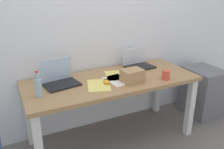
{
  "coord_description": "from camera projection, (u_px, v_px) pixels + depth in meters",
  "views": [
    {
      "loc": [
        -0.98,
        -2.02,
        1.63
      ],
      "look_at": [
        0.0,
        0.0,
        0.77
      ],
      "focal_mm": 37.79,
      "sensor_mm": 36.0,
      "label": 1
    }
  ],
  "objects": [
    {
      "name": "ground_plane",
      "position": [
        112.0,
        138.0,
        2.67
      ],
      "size": [
        8.0,
        8.0,
        0.0
      ],
      "primitive_type": "plane",
      "color": "slate"
    },
    {
      "name": "back_wall",
      "position": [
        95.0,
        17.0,
        2.57
      ],
      "size": [
        5.2,
        0.08,
        2.6
      ],
      "primitive_type": "cube",
      "color": "white",
      "rests_on": "ground"
    },
    {
      "name": "desk",
      "position": [
        112.0,
        87.0,
        2.45
      ],
      "size": [
        1.77,
        0.72,
        0.72
      ],
      "color": "#A37A4C",
      "rests_on": "ground"
    },
    {
      "name": "laptop_left",
      "position": [
        60.0,
        79.0,
        2.27
      ],
      "size": [
        0.35,
        0.29,
        0.24
      ],
      "color": "black",
      "rests_on": "desk"
    },
    {
      "name": "laptop_right",
      "position": [
        138.0,
        63.0,
        2.76
      ],
      "size": [
        0.33,
        0.26,
        0.22
      ],
      "color": "black",
      "rests_on": "desk"
    },
    {
      "name": "beer_bottle",
      "position": [
        38.0,
        87.0,
        2.01
      ],
      "size": [
        0.06,
        0.06,
        0.23
      ],
      "color": "#99B7C1",
      "rests_on": "desk"
    },
    {
      "name": "computer_mouse",
      "position": [
        106.0,
        82.0,
        2.3
      ],
      "size": [
        0.07,
        0.11,
        0.03
      ],
      "primitive_type": "ellipsoid",
      "rotation": [
        0.0,
        0.0,
        -0.13
      ],
      "color": "gold",
      "rests_on": "desk"
    },
    {
      "name": "cardboard_box",
      "position": [
        132.0,
        76.0,
        2.33
      ],
      "size": [
        0.21,
        0.17,
        0.13
      ],
      "primitive_type": "cube",
      "rotation": [
        0.0,
        0.0,
        0.06
      ],
      "color": "tan",
      "rests_on": "desk"
    },
    {
      "name": "coffee_mug",
      "position": [
        166.0,
        75.0,
        2.4
      ],
      "size": [
        0.08,
        0.08,
        0.09
      ],
      "primitive_type": "cylinder",
      "color": "#D84C38",
      "rests_on": "desk"
    },
    {
      "name": "paper_sheet_center",
      "position": [
        118.0,
        80.0,
        2.39
      ],
      "size": [
        0.25,
        0.32,
        0.0
      ],
      "primitive_type": "cube",
      "rotation": [
        0.0,
        0.0,
        0.13
      ],
      "color": "white",
      "rests_on": "desk"
    },
    {
      "name": "paper_sheet_near_back",
      "position": [
        116.0,
        75.0,
        2.52
      ],
      "size": [
        0.28,
        0.34,
        0.0
      ],
      "primitive_type": "cube",
      "rotation": [
        0.0,
        0.0,
        -0.28
      ],
      "color": "#F4E06B",
      "rests_on": "desk"
    },
    {
      "name": "paper_yellow_folder",
      "position": [
        99.0,
        85.0,
        2.27
      ],
      "size": [
        0.29,
        0.35,
        0.0
      ],
      "primitive_type": "cube",
      "rotation": [
        0.0,
        0.0,
        -0.31
      ],
      "color": "#F4E06B",
      "rests_on": "desk"
    },
    {
      "name": "filing_cabinet",
      "position": [
        202.0,
        92.0,
        3.1
      ],
      "size": [
        0.4,
        0.48,
        0.62
      ],
      "primitive_type": "cube",
      "color": "slate",
      "rests_on": "ground"
    }
  ]
}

